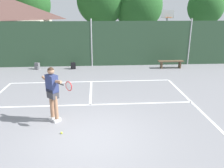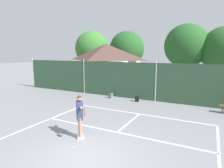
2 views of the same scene
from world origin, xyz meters
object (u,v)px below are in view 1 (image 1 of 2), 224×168
basketball_hoop (167,27)px  tennis_ball (62,133)px  backpack_black (73,66)px  tennis_player (53,90)px  backpack_grey (37,66)px  courtside_bench (171,63)px

basketball_hoop → tennis_ball: (-6.31, -10.68, -2.28)m
backpack_black → tennis_player: bearing=-89.8°
tennis_player → backpack_grey: tennis_player is taller
basketball_hoop → tennis_player: (-6.65, -9.77, -1.20)m
backpack_grey → backpack_black: size_ratio=1.00×
tennis_ball → backpack_black: 7.94m
tennis_ball → courtside_bench: courtside_bench is taller
tennis_ball → backpack_black: (-0.36, 7.93, 0.16)m
basketball_hoop → tennis_ball: size_ratio=53.79×
tennis_player → tennis_ball: bearing=-69.6°
basketball_hoop → backpack_grey: basketball_hoop is taller
tennis_ball → backpack_grey: size_ratio=0.14×
basketball_hoop → backpack_black: 7.52m
backpack_black → backpack_grey: bearing=177.5°
tennis_player → tennis_ball: tennis_player is taller
tennis_player → backpack_black: tennis_player is taller
basketball_hoop → tennis_player: basketball_hoop is taller
tennis_ball → backpack_black: backpack_black is taller
basketball_hoop → tennis_player: bearing=-124.2°
tennis_ball → courtside_bench: size_ratio=0.04×
backpack_grey → tennis_player: bearing=-72.2°
backpack_black → tennis_ball: bearing=-87.4°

